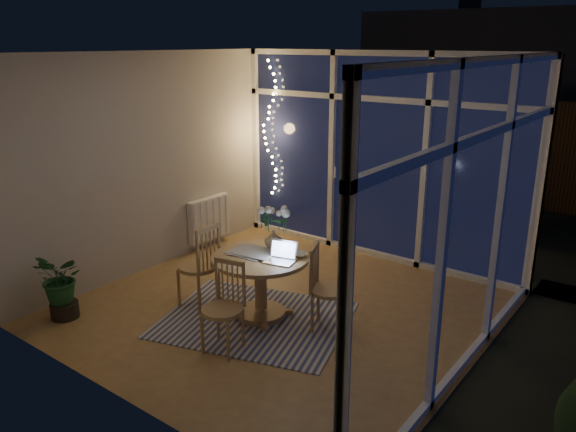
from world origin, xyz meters
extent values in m
plane|color=#986D42|center=(0.00, 0.00, 0.00)|extent=(4.00, 4.00, 0.00)
plane|color=silver|center=(0.00, 0.00, 2.60)|extent=(4.00, 4.00, 0.00)
cube|color=beige|center=(0.00, 2.00, 1.30)|extent=(4.00, 0.04, 2.60)
cube|color=beige|center=(0.00, -2.00, 1.30)|extent=(4.00, 0.04, 2.60)
cube|color=beige|center=(-2.00, 0.00, 1.30)|extent=(0.04, 4.00, 2.60)
cube|color=beige|center=(2.00, 0.00, 1.30)|extent=(0.04, 4.00, 2.60)
cube|color=white|center=(0.00, 1.96, 1.30)|extent=(4.00, 0.10, 2.60)
cube|color=white|center=(1.96, 0.00, 1.30)|extent=(0.10, 4.00, 2.60)
cube|color=white|center=(-1.94, 0.90, 0.40)|extent=(0.10, 0.70, 0.58)
cube|color=black|center=(0.50, 5.00, -0.06)|extent=(12.00, 6.00, 0.10)
cube|color=#341A13|center=(0.00, 5.50, 0.90)|extent=(11.00, 0.08, 1.80)
cube|color=#30323A|center=(0.30, 8.50, 2.20)|extent=(7.00, 3.00, 2.20)
sphere|color=#163218|center=(-0.80, 3.40, 0.45)|extent=(0.90, 0.90, 0.90)
cube|color=beige|center=(-0.06, -0.37, 0.01)|extent=(2.15, 1.91, 0.01)
cylinder|color=#997345|center=(-0.06, -0.27, 0.33)|extent=(1.22, 1.22, 0.67)
cube|color=#997345|center=(-0.75, -0.47, 0.47)|extent=(0.45, 0.45, 0.94)
cube|color=#997345|center=(0.63, -0.07, 0.43)|extent=(0.52, 0.52, 0.87)
cube|color=#997345|center=(0.08, -0.98, 0.42)|extent=(0.47, 0.47, 0.85)
imported|color=silver|center=(-0.09, -0.02, 0.77)|extent=(0.25, 0.25, 0.21)
imported|color=white|center=(0.26, -0.05, 0.69)|extent=(0.19, 0.19, 0.04)
cube|color=#BCB9B3|center=(-0.16, -0.27, 0.68)|extent=(0.46, 0.37, 0.02)
cube|color=black|center=(0.08, -0.36, 0.67)|extent=(0.12, 0.11, 0.01)
imported|color=#1B4B25|center=(-1.65, -1.49, 0.38)|extent=(0.60, 0.53, 0.76)
camera|label=1|loc=(3.29, -4.25, 2.70)|focal=35.00mm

